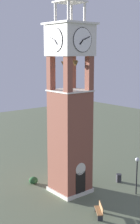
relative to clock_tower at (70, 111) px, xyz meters
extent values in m
plane|color=#5B664C|center=(0.00, 0.00, -7.52)|extent=(80.00, 80.00, 0.00)
cube|color=brown|center=(0.00, 0.00, -2.91)|extent=(2.91, 2.91, 9.23)
cube|color=silver|center=(0.00, 0.00, -7.34)|extent=(3.11, 3.11, 0.35)
cube|color=black|center=(0.00, -1.47, -6.37)|extent=(1.10, 0.04, 2.20)
cylinder|color=silver|center=(0.00, -1.47, -4.97)|extent=(1.10, 0.04, 1.10)
cube|color=brown|center=(-1.17, -1.17, 3.21)|extent=(0.56, 0.56, 3.01)
cube|color=brown|center=(1.17, -1.17, 3.21)|extent=(0.56, 0.56, 3.01)
cube|color=brown|center=(-1.17, 1.17, 3.21)|extent=(0.56, 0.56, 3.01)
cube|color=brown|center=(1.17, 1.17, 3.21)|extent=(0.56, 0.56, 3.01)
cube|color=silver|center=(0.00, 0.00, 1.77)|extent=(3.07, 3.07, 0.12)
cone|color=brown|center=(0.64, 0.13, 4.08)|extent=(0.54, 0.54, 0.55)
cone|color=brown|center=(0.11, 0.65, 4.08)|extent=(0.55, 0.55, 0.40)
cone|color=brown|center=(-0.65, 0.10, 4.08)|extent=(0.40, 0.40, 0.39)
cone|color=brown|center=(0.12, -0.64, 4.08)|extent=(0.42, 0.42, 0.43)
cube|color=silver|center=(0.00, 0.00, 6.01)|extent=(3.15, 3.15, 2.58)
cylinder|color=white|center=(0.00, -1.59, 6.01)|extent=(1.96, 0.05, 1.96)
torus|color=black|center=(0.00, -1.59, 6.01)|extent=(1.99, 0.06, 1.99)
cube|color=black|center=(-0.17, -1.65, 5.83)|extent=(0.40, 0.03, 0.42)
cube|color=black|center=(0.37, -1.65, 6.15)|extent=(0.76, 0.03, 0.34)
cylinder|color=white|center=(0.00, 1.59, 6.01)|extent=(1.96, 0.05, 1.96)
torus|color=black|center=(0.00, 1.59, 6.01)|extent=(1.99, 0.06, 1.99)
cube|color=black|center=(-0.17, 1.65, 5.83)|extent=(0.40, 0.03, 0.42)
cube|color=black|center=(0.37, 1.65, 6.15)|extent=(0.76, 0.03, 0.34)
cylinder|color=white|center=(-1.59, 0.00, 6.01)|extent=(0.05, 1.96, 1.96)
torus|color=black|center=(-1.59, 0.00, 6.01)|extent=(0.06, 1.99, 1.99)
cube|color=black|center=(-1.65, -0.16, 5.83)|extent=(0.03, 0.40, 0.42)
cube|color=black|center=(-1.65, 0.37, 6.15)|extent=(0.03, 0.76, 0.34)
cylinder|color=white|center=(1.59, 0.00, 6.01)|extent=(0.05, 1.96, 1.96)
torus|color=black|center=(1.59, 0.00, 6.01)|extent=(0.06, 1.99, 1.99)
cube|color=black|center=(1.65, -0.16, 5.83)|extent=(0.03, 0.40, 0.42)
cube|color=black|center=(1.65, 0.37, 6.15)|extent=(0.03, 0.76, 0.34)
cube|color=silver|center=(0.00, 0.00, 7.38)|extent=(3.51, 3.51, 0.16)
cylinder|color=silver|center=(-0.87, -0.86, 8.26)|extent=(0.22, 0.22, 1.60)
cylinder|color=silver|center=(0.86, -0.86, 8.26)|extent=(0.22, 0.22, 1.60)
cylinder|color=silver|center=(-0.87, 0.87, 8.26)|extent=(0.22, 0.22, 1.60)
cylinder|color=silver|center=(0.86, 0.87, 8.26)|extent=(0.22, 0.22, 1.60)
cube|color=silver|center=(0.00, 0.00, 9.13)|extent=(2.17, 2.17, 0.12)
cube|color=brown|center=(-1.19, -4.95, -7.07)|extent=(1.27, 1.56, 0.06)
cube|color=brown|center=(-1.04, -5.06, -6.79)|extent=(0.95, 1.34, 0.44)
cube|color=#2D2D33|center=(-1.60, -5.54, -7.31)|extent=(0.37, 0.29, 0.42)
cube|color=#2D2D33|center=(-0.78, -4.36, -7.31)|extent=(0.37, 0.29, 0.42)
cylinder|color=black|center=(4.16, -4.28, -5.99)|extent=(0.12, 0.12, 3.07)
sphere|color=silver|center=(4.16, -4.28, -4.27)|extent=(0.36, 0.36, 0.36)
cylinder|color=#2D2D33|center=(5.04, -1.42, -7.12)|extent=(0.52, 0.52, 0.80)
ellipsoid|color=#234C28|center=(-1.67, 3.56, -7.18)|extent=(0.87, 0.87, 0.68)
camera|label=1|loc=(-17.48, -21.23, 4.96)|focal=51.14mm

